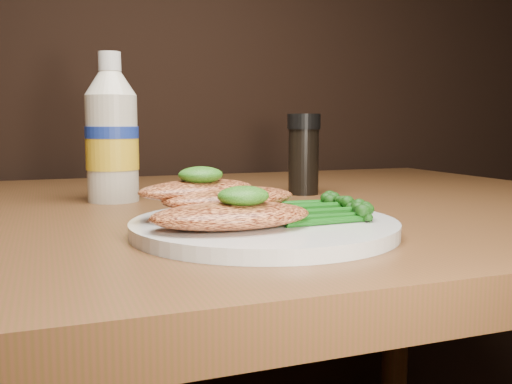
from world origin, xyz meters
name	(u,v)px	position (x,y,z in m)	size (l,w,h in m)	color
plate	(264,227)	(0.01, 0.84, 0.76)	(0.25, 0.25, 0.01)	silver
chicken_front	(231,216)	(-0.03, 0.81, 0.77)	(0.14, 0.07, 0.02)	#DC7D46
chicken_mid	(230,198)	(-0.01, 0.86, 0.78)	(0.13, 0.07, 0.02)	#DC7D46
chicken_back	(197,189)	(-0.04, 0.88, 0.79)	(0.12, 0.06, 0.02)	#DC7D46
pesto_front	(243,196)	(-0.02, 0.81, 0.79)	(0.05, 0.04, 0.02)	#0F3708
pesto_back	(201,175)	(-0.04, 0.87, 0.80)	(0.04, 0.04, 0.02)	#0F3708
broccolini_bundle	(312,208)	(0.06, 0.84, 0.77)	(0.12, 0.09, 0.02)	#145613
mayo_bottle	(112,128)	(-0.09, 1.11, 0.85)	(0.07, 0.07, 0.19)	beige
pepper_grinder	(304,154)	(0.17, 1.09, 0.81)	(0.05, 0.05, 0.11)	black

